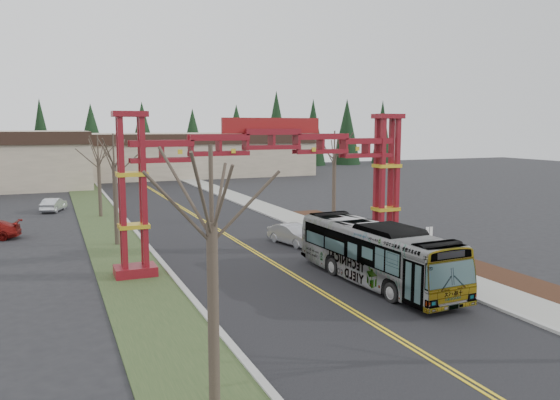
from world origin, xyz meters
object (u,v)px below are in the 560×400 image
transit_bus (375,253)px  street_sign (429,236)px  silver_sedan (293,234)px  parked_car_far_a (54,205)px  retail_building_east (190,154)px  barrel_south (406,244)px  bare_tree_median_far (98,159)px  gateway_arch (272,163)px  bare_tree_median_mid (114,164)px  bare_tree_median_near (212,224)px  barrel_mid (380,235)px  barrel_north (371,231)px  bare_tree_right_far (334,157)px

transit_bus → street_sign: 6.39m
silver_sedan → parked_car_far_a: size_ratio=1.08×
retail_building_east → barrel_south: retail_building_east is taller
retail_building_east → bare_tree_median_far: bare_tree_median_far is taller
gateway_arch → transit_bus: bearing=-61.5°
transit_bus → bare_tree_median_mid: bearing=124.8°
bare_tree_median_near → bare_tree_median_mid: (0.00, 24.03, 0.13)m
silver_sedan → parked_car_far_a: (-15.13, 22.58, -0.05)m
bare_tree_median_mid → street_sign: size_ratio=3.69×
bare_tree_median_mid → barrel_south: bearing=-28.5°
retail_building_east → barrel_mid: 59.69m
barrel_south → barrel_mid: barrel_mid is taller
bare_tree_median_far → barrel_mid: size_ratio=6.70×
street_sign → barrel_mid: 5.63m
barrel_mid → barrel_north: barrel_mid is taller
bare_tree_right_far → bare_tree_median_mid: bearing=-173.2°
bare_tree_median_mid → bare_tree_right_far: bearing=6.8°
retail_building_east → transit_bus: retail_building_east is taller
bare_tree_median_far → bare_tree_right_far: 20.94m
retail_building_east → bare_tree_median_near: size_ratio=4.99×
bare_tree_median_mid → silver_sedan: bearing=-21.6°
retail_building_east → bare_tree_median_mid: bearing=-108.6°
bare_tree_median_near → bare_tree_median_mid: bare_tree_median_mid is taller
gateway_arch → parked_car_far_a: size_ratio=4.59×
gateway_arch → barrel_mid: bearing=14.4°
transit_bus → bare_tree_median_far: size_ratio=1.56×
retail_building_east → silver_sedan: 58.30m
silver_sedan → barrel_north: bearing=-13.3°
bare_tree_median_far → bare_tree_right_far: bare_tree_right_far is taller
retail_building_east → parked_car_far_a: 41.59m
bare_tree_right_far → street_sign: bare_tree_right_far is taller
retail_building_east → barrel_north: size_ratio=42.13×
barrel_mid → barrel_north: 1.88m
retail_building_east → bare_tree_median_mid: size_ratio=4.97×
bare_tree_median_near → bare_tree_right_far: size_ratio=0.98×
transit_bus → bare_tree_right_far: size_ratio=1.47×
retail_building_east → bare_tree_median_mid: (-18.00, -53.39, 2.09)m
gateway_arch → street_sign: 10.56m
bare_tree_median_far → barrel_north: size_ratio=8.14×
bare_tree_median_far → barrel_mid: 26.07m
barrel_north → transit_bus: bearing=-121.3°
transit_bus → parked_car_far_a: bearing=112.1°
silver_sedan → bare_tree_right_far: size_ratio=0.55×
bare_tree_median_mid → bare_tree_median_far: (0.00, 12.84, -0.34)m
barrel_north → bare_tree_right_far: bearing=86.4°
street_sign → silver_sedan: bearing=128.2°
parked_car_far_a → bare_tree_median_far: bearing=144.5°
gateway_arch → bare_tree_median_mid: gateway_arch is taller
bare_tree_right_far → transit_bus: bearing=-111.6°
retail_building_east → parked_car_far_a: retail_building_east is taller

